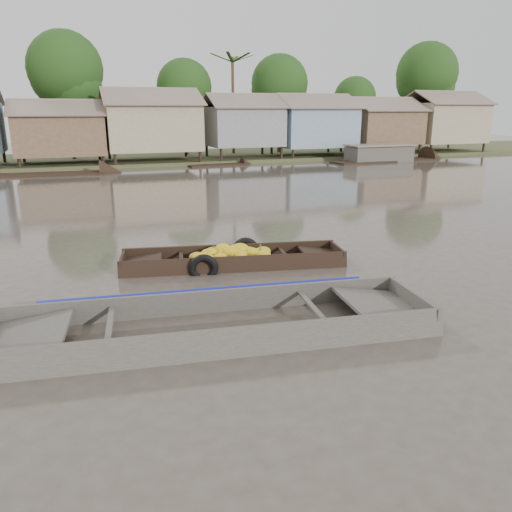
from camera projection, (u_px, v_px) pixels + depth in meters
name	position (u px, v px, depth m)	size (l,w,h in m)	color
ground	(269.00, 319.00, 9.60)	(120.00, 120.00, 0.00)	#473F36
riverbank	(154.00, 120.00, 38.42)	(120.00, 12.47, 10.22)	#384723
banana_boat	(230.00, 259.00, 12.89)	(5.86, 2.44, 0.81)	black
viewer_boat	(217.00, 329.00, 9.00)	(8.05, 3.05, 0.63)	#3E3A35
distant_boats	(291.00, 162.00, 36.08)	(45.35, 3.76, 1.38)	black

